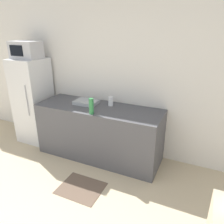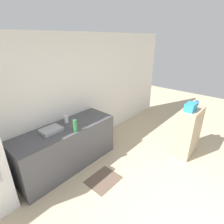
% 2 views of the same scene
% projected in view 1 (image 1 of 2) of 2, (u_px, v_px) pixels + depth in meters
% --- Properties ---
extents(wall_back, '(8.00, 0.06, 2.60)m').
position_uv_depth(wall_back, '(109.00, 77.00, 3.67)').
color(wall_back, white).
rests_on(wall_back, ground_plane).
extents(refrigerator, '(0.56, 0.59, 1.57)m').
position_uv_depth(refrigerator, '(33.00, 101.00, 4.10)').
color(refrigerator, silver).
rests_on(refrigerator, ground_plane).
extents(microwave, '(0.51, 0.34, 0.29)m').
position_uv_depth(microwave, '(26.00, 50.00, 3.75)').
color(microwave, '#BCBCC1').
rests_on(microwave, refrigerator).
extents(counter, '(2.06, 0.70, 0.89)m').
position_uv_depth(counter, '(99.00, 132.00, 3.65)').
color(counter, '#4C4C51').
rests_on(counter, ground_plane).
extents(sink_basin, '(0.37, 0.28, 0.06)m').
position_uv_depth(sink_basin, '(86.00, 102.00, 3.62)').
color(sink_basin, '#9EA3A8').
rests_on(sink_basin, counter).
extents(bottle_tall, '(0.07, 0.07, 0.24)m').
position_uv_depth(bottle_tall, '(91.00, 106.00, 3.19)').
color(bottle_tall, '#2D7F42').
rests_on(bottle_tall, counter).
extents(bottle_short, '(0.08, 0.08, 0.15)m').
position_uv_depth(bottle_short, '(111.00, 101.00, 3.53)').
color(bottle_short, silver).
rests_on(bottle_short, counter).
extents(kitchen_rug, '(0.60, 0.49, 0.01)m').
position_uv_depth(kitchen_rug, '(81.00, 188.00, 3.03)').
color(kitchen_rug, brown).
rests_on(kitchen_rug, ground_plane).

